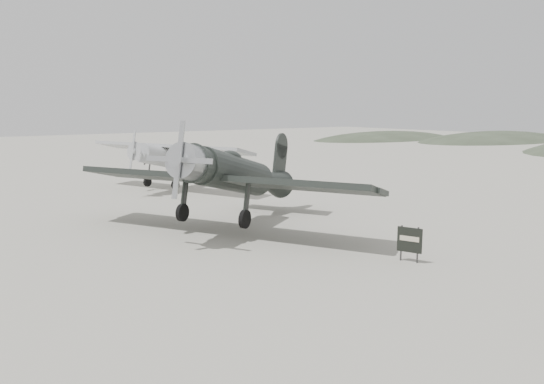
# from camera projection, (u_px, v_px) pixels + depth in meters

# --- Properties ---
(ground) EXTENTS (160.00, 160.00, 0.00)m
(ground) POSITION_uv_depth(u_px,v_px,m) (284.00, 240.00, 19.19)
(ground) COLOR gray
(ground) RESTS_ON ground
(hill_east_north) EXTENTS (36.00, 18.00, 6.00)m
(hill_east_north) POSITION_uv_depth(u_px,v_px,m) (496.00, 140.00, 76.42)
(hill_east_north) COLOR #343C2C
(hill_east_north) RESTS_ON ground
(hill_northeast) EXTENTS (32.00, 16.00, 5.20)m
(hill_northeast) POSITION_uv_depth(u_px,v_px,m) (386.00, 139.00, 80.18)
(hill_northeast) COLOR #343C2C
(hill_northeast) RESTS_ON ground
(lowwing_monoplane) EXTENTS (9.55, 11.70, 3.95)m
(lowwing_monoplane) POSITION_uv_depth(u_px,v_px,m) (237.00, 175.00, 21.18)
(lowwing_monoplane) COLOR black
(lowwing_monoplane) RESTS_ON ground
(highwing_monoplane) EXTENTS (7.89, 10.72, 3.09)m
(highwing_monoplane) POSITION_uv_depth(u_px,v_px,m) (177.00, 156.00, 31.08)
(highwing_monoplane) COLOR #A0A2A5
(highwing_monoplane) RESTS_ON ground
(sign_board) EXTENTS (0.33, 0.75, 1.14)m
(sign_board) POSITION_uv_depth(u_px,v_px,m) (410.00, 241.00, 16.46)
(sign_board) COLOR #333333
(sign_board) RESTS_ON ground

